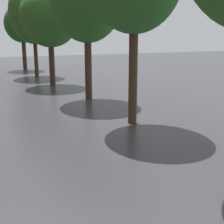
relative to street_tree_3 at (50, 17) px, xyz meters
The scene contains 3 objects.
street_tree_3 is the anchor object (origin of this frame).
street_tree_4 4.25m from the street_tree_3, 88.97° to the left, with size 3.15×3.15×6.19m.
street_tree_5 8.59m from the street_tree_3, 89.08° to the left, with size 2.76×2.76×5.08m.
Camera 1 is at (-2.13, -1.77, 2.71)m, focal length 49.71 mm.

